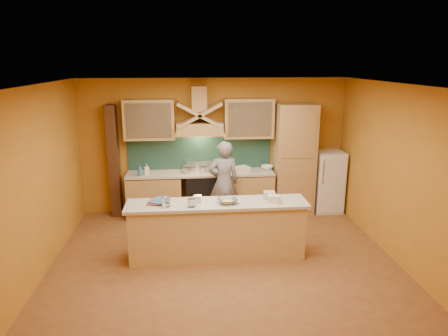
{
  "coord_description": "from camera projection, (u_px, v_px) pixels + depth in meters",
  "views": [
    {
      "loc": [
        -0.53,
        -5.69,
        3.14
      ],
      "look_at": [
        0.07,
        0.9,
        1.35
      ],
      "focal_mm": 32.0,
      "sensor_mm": 36.0,
      "label": 1
    }
  ],
  "objects": [
    {
      "name": "upper_cabinet_left",
      "position": [
        149.0,
        119.0,
        7.93
      ],
      "size": [
        1.0,
        0.35,
        0.8
      ],
      "primitive_type": "cube",
      "color": "tan",
      "rests_on": "wall_back"
    },
    {
      "name": "pot_small",
      "position": [
        204.0,
        169.0,
        8.22
      ],
      "size": [
        0.23,
        0.23,
        0.13
      ],
      "primitive_type": "cylinder",
      "rotation": [
        0.0,
        0.0,
        -0.42
      ],
      "color": "silver",
      "rests_on": "stove"
    },
    {
      "name": "book_lower",
      "position": [
        149.0,
        202.0,
        6.36
      ],
      "size": [
        0.27,
        0.33,
        0.03
      ],
      "primitive_type": "imported",
      "rotation": [
        0.0,
        0.0,
        -0.17
      ],
      "color": "#A64B3B",
      "rests_on": "island_top"
    },
    {
      "name": "dish_rack",
      "position": [
        242.0,
        169.0,
        8.21
      ],
      "size": [
        0.36,
        0.33,
        0.11
      ],
      "primitive_type": "cube",
      "rotation": [
        0.0,
        0.0,
        0.39
      ],
      "color": "white",
      "rests_on": "counter_top"
    },
    {
      "name": "jar_small",
      "position": [
        191.0,
        203.0,
        6.16
      ],
      "size": [
        0.14,
        0.14,
        0.13
      ],
      "primitive_type": "cylinder",
      "rotation": [
        0.0,
        0.0,
        -0.19
      ],
      "color": "white",
      "rests_on": "island_top"
    },
    {
      "name": "soap_bottle_a",
      "position": [
        147.0,
        169.0,
        8.01
      ],
      "size": [
        0.11,
        0.12,
        0.21
      ],
      "primitive_type": "imported",
      "rotation": [
        0.0,
        0.0,
        0.22
      ],
      "color": "white",
      "rests_on": "counter_top"
    },
    {
      "name": "base_cabinet_left",
      "position": [
        155.0,
        196.0,
        8.23
      ],
      "size": [
        1.1,
        0.6,
        0.86
      ],
      "primitive_type": "cube",
      "color": "tan",
      "rests_on": "floor"
    },
    {
      "name": "wall_front",
      "position": [
        251.0,
        262.0,
        3.57
      ],
      "size": [
        5.5,
        0.02,
        2.8
      ],
      "primitive_type": "cube",
      "color": "#BF7C25",
      "rests_on": "floor"
    },
    {
      "name": "grocery_bag_a",
      "position": [
        269.0,
        195.0,
        6.53
      ],
      "size": [
        0.19,
        0.16,
        0.12
      ],
      "primitive_type": "cube",
      "rotation": [
        0.0,
        0.0,
        -0.09
      ],
      "color": "beige",
      "rests_on": "island_top"
    },
    {
      "name": "pantry_column",
      "position": [
        294.0,
        159.0,
        8.29
      ],
      "size": [
        0.8,
        0.6,
        2.3
      ],
      "primitive_type": "cube",
      "color": "tan",
      "rests_on": "floor"
    },
    {
      "name": "soap_bottle_b",
      "position": [
        140.0,
        170.0,
        7.92
      ],
      "size": [
        0.13,
        0.13,
        0.24
      ],
      "primitive_type": "imported",
      "rotation": [
        0.0,
        0.0,
        0.7
      ],
      "color": "teal",
      "rests_on": "counter_top"
    },
    {
      "name": "cloth",
      "position": [
        233.0,
        201.0,
        6.42
      ],
      "size": [
        0.31,
        0.26,
        0.02
      ],
      "primitive_type": "cube",
      "rotation": [
        0.0,
        0.0,
        -0.29
      ],
      "color": "beige",
      "rests_on": "island_top"
    },
    {
      "name": "counter_top",
      "position": [
        201.0,
        173.0,
        8.19
      ],
      "size": [
        3.0,
        0.62,
        0.04
      ],
      "primitive_type": "cube",
      "color": "beige",
      "rests_on": "base_cabinet_left"
    },
    {
      "name": "bowl_back",
      "position": [
        267.0,
        167.0,
        8.39
      ],
      "size": [
        0.28,
        0.28,
        0.08
      ],
      "primitive_type": "imported",
      "rotation": [
        0.0,
        0.0,
        -0.13
      ],
      "color": "white",
      "rests_on": "counter_top"
    },
    {
      "name": "island_body",
      "position": [
        217.0,
        232.0,
        6.5
      ],
      "size": [
        2.8,
        0.55,
        0.88
      ],
      "primitive_type": "cube",
      "color": "#DCB470",
      "rests_on": "floor"
    },
    {
      "name": "book_upper",
      "position": [
        153.0,
        200.0,
        6.4
      ],
      "size": [
        0.36,
        0.4,
        0.02
      ],
      "primitive_type": "imported",
      "rotation": [
        0.0,
        0.0,
        -0.49
      ],
      "color": "#3D5687",
      "rests_on": "island_top"
    },
    {
      "name": "wall_back",
      "position": [
        214.0,
        146.0,
        8.37
      ],
      "size": [
        5.5,
        0.02,
        2.8
      ],
      "primitive_type": "cube",
      "color": "#BF7C25",
      "rests_on": "floor"
    },
    {
      "name": "range_hood",
      "position": [
        200.0,
        128.0,
        8.0
      ],
      "size": [
        0.92,
        0.5,
        0.24
      ],
      "primitive_type": "cube",
      "color": "tan",
      "rests_on": "wall_back"
    },
    {
      "name": "island_top",
      "position": [
        217.0,
        204.0,
        6.37
      ],
      "size": [
        2.9,
        0.62,
        0.05
      ],
      "primitive_type": "cube",
      "color": "beige",
      "rests_on": "island_body"
    },
    {
      "name": "wall_right",
      "position": [
        401.0,
        176.0,
        6.21
      ],
      "size": [
        0.02,
        5.0,
        2.8
      ],
      "primitive_type": "cube",
      "color": "#BF7C25",
      "rests_on": "floor"
    },
    {
      "name": "mixing_bowl",
      "position": [
        228.0,
        201.0,
        6.32
      ],
      "size": [
        0.36,
        0.36,
        0.08
      ],
      "primitive_type": "imported",
      "rotation": [
        0.0,
        0.0,
        0.17
      ],
      "color": "white",
      "rests_on": "island_top"
    },
    {
      "name": "hood_chimney",
      "position": [
        199.0,
        99.0,
        7.94
      ],
      "size": [
        0.3,
        0.3,
        0.5
      ],
      "primitive_type": "cube",
      "color": "tan",
      "rests_on": "wall_back"
    },
    {
      "name": "stove",
      "position": [
        201.0,
        194.0,
        8.31
      ],
      "size": [
        0.6,
        0.58,
        0.9
      ],
      "primitive_type": "cube",
      "color": "black",
      "rests_on": "floor"
    },
    {
      "name": "grocery_bag_b",
      "position": [
        274.0,
        199.0,
        6.36
      ],
      "size": [
        0.23,
        0.2,
        0.12
      ],
      "primitive_type": "cube",
      "rotation": [
        0.0,
        0.0,
        -0.35
      ],
      "color": "beige",
      "rests_on": "island_top"
    },
    {
      "name": "floor",
      "position": [
        225.0,
        265.0,
        6.33
      ],
      "size": [
        5.5,
        5.0,
        0.01
      ],
      "primitive_type": "cube",
      "color": "brown",
      "rests_on": "ground"
    },
    {
      "name": "jar_large",
      "position": [
        166.0,
        202.0,
        6.16
      ],
      "size": [
        0.17,
        0.17,
        0.16
      ],
      "primitive_type": "cylinder",
      "rotation": [
        0.0,
        0.0,
        0.42
      ],
      "color": "silver",
      "rests_on": "island_top"
    },
    {
      "name": "ceiling",
      "position": [
        225.0,
        85.0,
        5.6
      ],
      "size": [
        5.5,
        5.0,
        0.01
      ],
      "primitive_type": "cube",
      "color": "white",
      "rests_on": "wall_back"
    },
    {
      "name": "pot_large",
      "position": [
        189.0,
        170.0,
        8.16
      ],
      "size": [
        0.32,
        0.32,
        0.14
      ],
      "primitive_type": "cylinder",
      "rotation": [
        0.0,
        0.0,
        -0.28
      ],
      "color": "silver",
      "rests_on": "stove"
    },
    {
      "name": "wall_left",
      "position": [
        35.0,
        186.0,
        5.73
      ],
      "size": [
        0.02,
        5.0,
        2.8
      ],
      "primitive_type": "cube",
      "color": "#BF7C25",
      "rests_on": "floor"
    },
    {
      "name": "person",
      "position": [
        224.0,
        183.0,
        7.78
      ],
      "size": [
        0.64,
        0.46,
        1.66
      ],
      "primitive_type": "imported",
      "rotation": [
        0.0,
        0.0,
        3.25
      ],
      "color": "gray",
      "rests_on": "floor"
    },
    {
      "name": "kitchen_scale",
      "position": [
        197.0,
        200.0,
        6.36
      ],
      "size": [
        0.12,
        0.12,
        0.09
      ],
      "primitive_type": "cube",
      "rotation": [
        0.0,
        0.0,
        0.08
      ],
      "color": "silver",
      "rests_on": "island_top"
    },
    {
      "name": "fridge",
      "position": [
        328.0,
        181.0,
        8.49
      ],
      "size": [
        0.58,
        0.6,
        1.3
      ],
      "primitive_type": "cube",
      "color": "white",
      "rests_on": "floor"
    },
    {
      "name": "backsplash",
      "position": [
        200.0,
        153.0,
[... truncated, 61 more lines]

